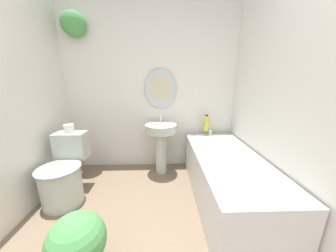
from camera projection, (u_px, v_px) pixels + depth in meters
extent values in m
cube|color=silver|center=(152.00, 90.00, 2.50)|extent=(2.59, 0.06, 2.40)
ellipsoid|color=beige|center=(161.00, 89.00, 2.45)|extent=(0.48, 0.02, 0.58)
ellipsoid|color=silver|center=(161.00, 89.00, 2.45)|extent=(0.44, 0.01, 0.54)
cylinder|color=silver|center=(73.00, 18.00, 2.12)|extent=(0.14, 0.14, 0.08)
sphere|color=#4C934C|center=(74.00, 24.00, 2.14)|extent=(0.31, 0.31, 0.31)
cube|color=silver|center=(292.00, 96.00, 1.44)|extent=(0.06, 2.34, 2.40)
cylinder|color=#B2BCB2|center=(62.00, 187.00, 1.85)|extent=(0.41, 0.41, 0.41)
cylinder|color=#97A097|center=(59.00, 169.00, 1.79)|extent=(0.44, 0.44, 0.02)
cube|color=#B2BCB2|center=(72.00, 145.00, 2.05)|extent=(0.36, 0.20, 0.32)
cylinder|color=#B2BCB2|center=(161.00, 153.00, 2.45)|extent=(0.16, 0.16, 0.63)
cylinder|color=#B2BCB2|center=(161.00, 128.00, 2.35)|extent=(0.44, 0.44, 0.11)
cylinder|color=silver|center=(161.00, 119.00, 2.44)|extent=(0.02, 0.02, 0.10)
cube|color=silver|center=(226.00, 178.00, 1.91)|extent=(0.69, 1.62, 0.54)
cube|color=#B2BCB2|center=(228.00, 157.00, 1.84)|extent=(0.59, 1.52, 0.04)
cylinder|color=silver|center=(210.00, 133.00, 2.51)|extent=(0.04, 0.04, 0.08)
cylinder|color=gold|center=(206.00, 123.00, 2.49)|extent=(0.08, 0.08, 0.21)
cylinder|color=black|center=(207.00, 115.00, 2.46)|extent=(0.04, 0.04, 0.02)
sphere|color=#4C934C|center=(77.00, 241.00, 1.10)|extent=(0.37, 0.37, 0.37)
cylinder|color=white|center=(69.00, 129.00, 2.00)|extent=(0.11, 0.11, 0.10)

